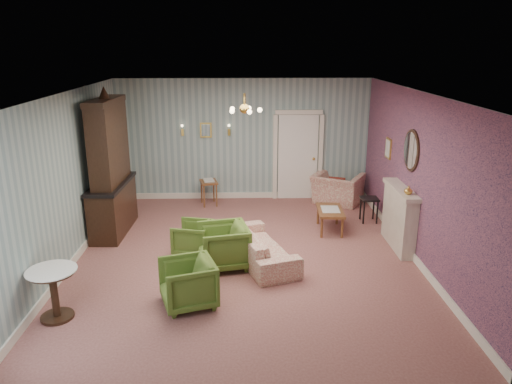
{
  "coord_description": "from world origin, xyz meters",
  "views": [
    {
      "loc": [
        -0.04,
        -8.0,
        3.69
      ],
      "look_at": [
        0.2,
        0.4,
        1.1
      ],
      "focal_mm": 34.15,
      "sensor_mm": 36.0,
      "label": 1
    }
  ],
  "objects_px": {
    "dresser": "(109,163)",
    "olive_chair_b": "(223,244)",
    "olive_chair_a": "(188,281)",
    "coffee_table": "(330,220)",
    "fireplace": "(399,218)",
    "sofa_chintz": "(261,241)",
    "wingback_chair": "(338,184)",
    "pedestal_table": "(54,294)",
    "olive_chair_c": "(193,236)",
    "side_table_black": "(369,210)"
  },
  "relations": [
    {
      "from": "olive_chair_a",
      "to": "olive_chair_b",
      "type": "distance_m",
      "value": 1.36
    },
    {
      "from": "olive_chair_b",
      "to": "fireplace",
      "type": "bearing_deg",
      "value": 90.89
    },
    {
      "from": "olive_chair_b",
      "to": "pedestal_table",
      "type": "distance_m",
      "value": 2.77
    },
    {
      "from": "olive_chair_c",
      "to": "side_table_black",
      "type": "bearing_deg",
      "value": 126.1
    },
    {
      "from": "olive_chair_b",
      "to": "fireplace",
      "type": "xyz_separation_m",
      "value": [
        3.24,
        0.76,
        0.17
      ]
    },
    {
      "from": "wingback_chair",
      "to": "dresser",
      "type": "bearing_deg",
      "value": 49.64
    },
    {
      "from": "wingback_chair",
      "to": "dresser",
      "type": "height_order",
      "value": "dresser"
    },
    {
      "from": "wingback_chair",
      "to": "pedestal_table",
      "type": "distance_m",
      "value": 6.96
    },
    {
      "from": "olive_chair_a",
      "to": "olive_chair_c",
      "type": "relative_size",
      "value": 1.16
    },
    {
      "from": "wingback_chair",
      "to": "fireplace",
      "type": "relative_size",
      "value": 0.78
    },
    {
      "from": "sofa_chintz",
      "to": "side_table_black",
      "type": "height_order",
      "value": "sofa_chintz"
    },
    {
      "from": "wingback_chair",
      "to": "coffee_table",
      "type": "height_order",
      "value": "wingback_chair"
    },
    {
      "from": "olive_chair_b",
      "to": "fireplace",
      "type": "height_order",
      "value": "fireplace"
    },
    {
      "from": "dresser",
      "to": "fireplace",
      "type": "xyz_separation_m",
      "value": [
        5.51,
        -0.94,
        -0.84
      ]
    },
    {
      "from": "coffee_table",
      "to": "dresser",
      "type": "bearing_deg",
      "value": 178.76
    },
    {
      "from": "coffee_table",
      "to": "olive_chair_a",
      "type": "bearing_deg",
      "value": -131.91
    },
    {
      "from": "dresser",
      "to": "pedestal_table",
      "type": "height_order",
      "value": "dresser"
    },
    {
      "from": "olive_chair_a",
      "to": "coffee_table",
      "type": "bearing_deg",
      "value": 119.93
    },
    {
      "from": "olive_chair_c",
      "to": "dresser",
      "type": "height_order",
      "value": "dresser"
    },
    {
      "from": "sofa_chintz",
      "to": "pedestal_table",
      "type": "xyz_separation_m",
      "value": [
        -2.92,
        -1.79,
        -0.0
      ]
    },
    {
      "from": "olive_chair_b",
      "to": "side_table_black",
      "type": "height_order",
      "value": "olive_chair_b"
    },
    {
      "from": "olive_chair_b",
      "to": "wingback_chair",
      "type": "distance_m",
      "value": 4.28
    },
    {
      "from": "olive_chair_c",
      "to": "pedestal_table",
      "type": "xyz_separation_m",
      "value": [
        -1.7,
        -2.15,
        0.04
      ]
    },
    {
      "from": "olive_chair_c",
      "to": "sofa_chintz",
      "type": "bearing_deg",
      "value": 86.65
    },
    {
      "from": "olive_chair_b",
      "to": "wingback_chair",
      "type": "relative_size",
      "value": 0.76
    },
    {
      "from": "olive_chair_a",
      "to": "dresser",
      "type": "height_order",
      "value": "dresser"
    },
    {
      "from": "sofa_chintz",
      "to": "pedestal_table",
      "type": "distance_m",
      "value": 3.42
    },
    {
      "from": "olive_chair_a",
      "to": "dresser",
      "type": "distance_m",
      "value": 3.62
    },
    {
      "from": "olive_chair_b",
      "to": "dresser",
      "type": "bearing_deg",
      "value": -138.95
    },
    {
      "from": "sofa_chintz",
      "to": "fireplace",
      "type": "distance_m",
      "value": 2.66
    },
    {
      "from": "olive_chair_a",
      "to": "sofa_chintz",
      "type": "xyz_separation_m",
      "value": [
        1.12,
        1.48,
        -0.01
      ]
    },
    {
      "from": "olive_chair_a",
      "to": "dresser",
      "type": "xyz_separation_m",
      "value": [
        -1.8,
        2.97,
        1.04
      ]
    },
    {
      "from": "olive_chair_a",
      "to": "sofa_chintz",
      "type": "bearing_deg",
      "value": 124.79
    },
    {
      "from": "pedestal_table",
      "to": "fireplace",
      "type": "bearing_deg",
      "value": 22.94
    },
    {
      "from": "olive_chair_c",
      "to": "sofa_chintz",
      "type": "distance_m",
      "value": 1.28
    },
    {
      "from": "olive_chair_a",
      "to": "pedestal_table",
      "type": "xyz_separation_m",
      "value": [
        -1.8,
        -0.31,
        -0.01
      ]
    },
    {
      "from": "sofa_chintz",
      "to": "wingback_chair",
      "type": "relative_size",
      "value": 1.76
    },
    {
      "from": "olive_chair_a",
      "to": "coffee_table",
      "type": "xyz_separation_m",
      "value": [
        2.58,
        2.87,
        -0.15
      ]
    },
    {
      "from": "pedestal_table",
      "to": "wingback_chair",
      "type": "bearing_deg",
      "value": 45.58
    },
    {
      "from": "sofa_chintz",
      "to": "fireplace",
      "type": "height_order",
      "value": "fireplace"
    },
    {
      "from": "sofa_chintz",
      "to": "dresser",
      "type": "xyz_separation_m",
      "value": [
        -2.92,
        1.49,
        1.05
      ]
    },
    {
      "from": "wingback_chair",
      "to": "side_table_black",
      "type": "height_order",
      "value": "wingback_chair"
    },
    {
      "from": "coffee_table",
      "to": "side_table_black",
      "type": "xyz_separation_m",
      "value": [
        0.92,
        0.49,
        0.04
      ]
    },
    {
      "from": "sofa_chintz",
      "to": "wingback_chair",
      "type": "height_order",
      "value": "wingback_chair"
    },
    {
      "from": "fireplace",
      "to": "pedestal_table",
      "type": "distance_m",
      "value": 5.99
    },
    {
      "from": "dresser",
      "to": "olive_chair_b",
      "type": "bearing_deg",
      "value": -34.88
    },
    {
      "from": "sofa_chintz",
      "to": "olive_chair_a",
      "type": "bearing_deg",
      "value": 124.13
    },
    {
      "from": "olive_chair_b",
      "to": "dresser",
      "type": "height_order",
      "value": "dresser"
    },
    {
      "from": "olive_chair_c",
      "to": "olive_chair_a",
      "type": "bearing_deg",
      "value": 16.5
    },
    {
      "from": "wingback_chair",
      "to": "fireplace",
      "type": "bearing_deg",
      "value": 133.95
    }
  ]
}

